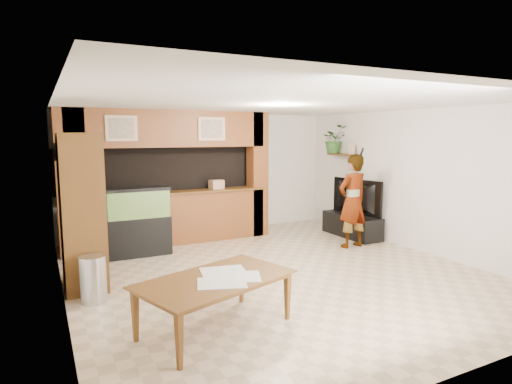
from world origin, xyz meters
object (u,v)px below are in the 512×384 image
aquarium (138,222)px  person (352,201)px  pantry_cabinet (82,212)px  dining_table (218,305)px  television (353,197)px

aquarium → person: (3.75, -1.27, 0.29)m
pantry_cabinet → aquarium: 1.70m
dining_table → television: bearing=15.5°
aquarium → dining_table: size_ratio=0.72×
pantry_cabinet → television: 5.40m
aquarium → television: 4.38m
aquarium → person: size_ratio=0.69×
television → person: 0.91m
television → dining_table: television is taller
pantry_cabinet → dining_table: 2.55m
pantry_cabinet → aquarium: size_ratio=1.77×
person → dining_table: size_ratio=1.05×
aquarium → pantry_cabinet: bearing=-127.9°
pantry_cabinet → person: (4.77, 0.01, -0.19)m
pantry_cabinet → aquarium: (1.02, 1.28, -0.48)m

